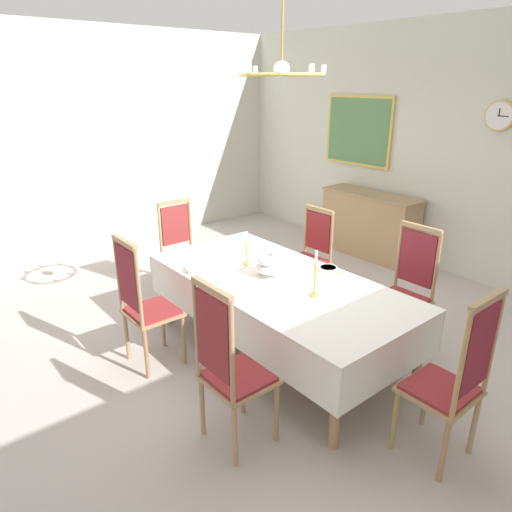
% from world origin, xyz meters
% --- Properties ---
extents(ground, '(7.75, 5.70, 0.04)m').
position_xyz_m(ground, '(0.00, 0.00, -0.02)').
color(ground, '#B6AAA6').
extents(back_wall, '(7.75, 0.08, 3.10)m').
position_xyz_m(back_wall, '(0.00, 2.89, 1.55)').
color(back_wall, beige).
rests_on(back_wall, ground).
extents(left_wall, '(0.08, 5.70, 3.10)m').
position_xyz_m(left_wall, '(-3.91, 0.00, 1.55)').
color(left_wall, beige).
rests_on(left_wall, ground).
extents(dining_table, '(2.48, 1.18, 0.74)m').
position_xyz_m(dining_table, '(0.00, -0.17, 0.67)').
color(dining_table, '#AD884E').
rests_on(dining_table, ground).
extents(tablecloth, '(2.50, 1.20, 0.38)m').
position_xyz_m(tablecloth, '(0.00, -0.17, 0.65)').
color(tablecloth, white).
rests_on(tablecloth, dining_table).
extents(chair_south_a, '(0.44, 0.42, 1.20)m').
position_xyz_m(chair_south_a, '(-0.58, -1.17, 0.60)').
color(chair_south_a, '#9D845F').
rests_on(chair_south_a, ground).
extents(chair_north_a, '(0.44, 0.42, 1.08)m').
position_xyz_m(chair_north_a, '(-0.58, 0.82, 0.57)').
color(chair_north_a, '#A68057').
rests_on(chair_north_a, ground).
extents(chair_south_b, '(0.44, 0.42, 1.23)m').
position_xyz_m(chair_south_b, '(0.65, -1.18, 0.62)').
color(chair_south_b, '#A77C59').
rests_on(chair_south_b, ground).
extents(chair_north_b, '(0.44, 0.42, 1.17)m').
position_xyz_m(chair_north_b, '(0.65, 0.83, 0.60)').
color(chair_north_b, tan).
rests_on(chair_north_b, ground).
extents(chair_head_west, '(0.42, 0.44, 1.11)m').
position_xyz_m(chair_head_west, '(-1.64, -0.17, 0.58)').
color(chair_head_west, '#AA7C50').
rests_on(chair_head_west, ground).
extents(chair_head_east, '(0.42, 0.44, 1.23)m').
position_xyz_m(chair_head_east, '(1.65, -0.17, 0.62)').
color(chair_head_east, '#9E884F').
rests_on(chair_head_east, ground).
extents(soup_tureen, '(0.26, 0.26, 0.21)m').
position_xyz_m(soup_tureen, '(-0.10, -0.17, 0.85)').
color(soup_tureen, silver).
rests_on(soup_tureen, tablecloth).
extents(candlestick_west, '(0.07, 0.07, 0.33)m').
position_xyz_m(candlestick_west, '(-0.44, -0.17, 0.87)').
color(candlestick_west, gold).
rests_on(candlestick_west, tablecloth).
extents(candlestick_east, '(0.07, 0.07, 0.39)m').
position_xyz_m(candlestick_east, '(0.44, -0.17, 0.90)').
color(candlestick_east, gold).
rests_on(candlestick_east, tablecloth).
extents(bowl_near_left, '(0.18, 0.18, 0.04)m').
position_xyz_m(bowl_near_left, '(0.16, 0.30, 0.77)').
color(bowl_near_left, silver).
rests_on(bowl_near_left, tablecloth).
extents(bowl_near_right, '(0.19, 0.19, 0.04)m').
position_xyz_m(bowl_near_right, '(-0.60, -0.63, 0.76)').
color(bowl_near_right, silver).
rests_on(bowl_near_right, tablecloth).
extents(spoon_primary, '(0.06, 0.17, 0.01)m').
position_xyz_m(spoon_primary, '(0.27, 0.33, 0.75)').
color(spoon_primary, gold).
rests_on(spoon_primary, tablecloth).
extents(spoon_secondary, '(0.03, 0.18, 0.01)m').
position_xyz_m(spoon_secondary, '(-0.72, -0.61, 0.75)').
color(spoon_secondary, gold).
rests_on(spoon_secondary, tablecloth).
extents(sideboard, '(1.44, 0.48, 0.90)m').
position_xyz_m(sideboard, '(-1.11, 2.57, 0.45)').
color(sideboard, '#A48057').
rests_on(sideboard, ground).
extents(mounted_clock, '(0.33, 0.06, 0.33)m').
position_xyz_m(mounted_clock, '(0.33, 2.82, 2.00)').
color(mounted_clock, '#D1B251').
extents(framed_painting, '(1.15, 0.05, 0.98)m').
position_xyz_m(framed_painting, '(-1.63, 2.82, 1.69)').
color(framed_painting, '#D1B251').
extents(chandelier, '(0.66, 0.66, 0.66)m').
position_xyz_m(chandelier, '(-0.00, -0.17, 2.42)').
color(chandelier, gold).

